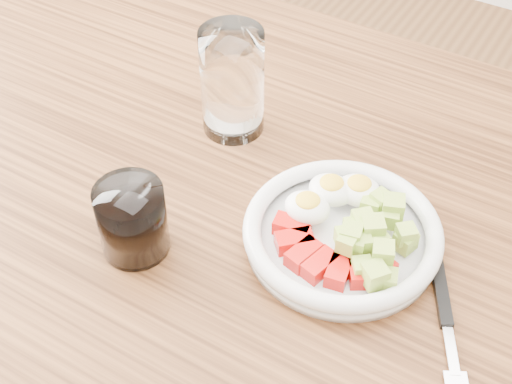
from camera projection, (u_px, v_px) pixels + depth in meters
dining_table at (259, 271)px, 0.92m from camera, size 1.50×0.90×0.77m
bowl at (343, 231)px, 0.81m from camera, size 0.23×0.23×0.06m
fork at (444, 310)px, 0.75m from camera, size 0.11×0.19×0.01m
water_glass at (232, 82)px, 0.92m from camera, size 0.08×0.08×0.15m
coffee_glass at (132, 220)px, 0.79m from camera, size 0.08×0.08×0.09m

